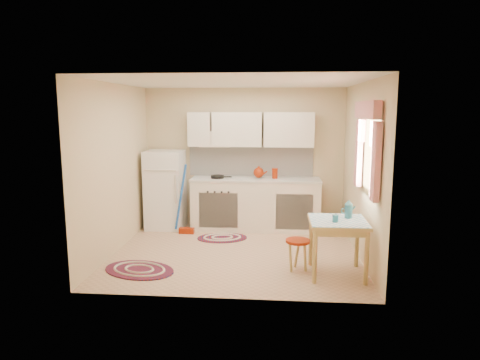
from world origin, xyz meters
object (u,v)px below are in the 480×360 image
object	(u,v)px
base_cabinets	(256,205)
fridge	(165,190)
stool	(298,255)
table	(337,248)

from	to	relation	value
base_cabinets	fridge	bearing A→B (deg)	-178.23
fridge	stool	world-z (taller)	fridge
fridge	stool	distance (m)	3.01
table	stool	distance (m)	0.53
table	stool	size ratio (longest dim) A/B	1.71
base_cabinets	stool	world-z (taller)	base_cabinets
base_cabinets	stool	distance (m)	2.08
table	stool	bearing A→B (deg)	167.67
fridge	base_cabinets	world-z (taller)	fridge
table	base_cabinets	bearing A→B (deg)	119.12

